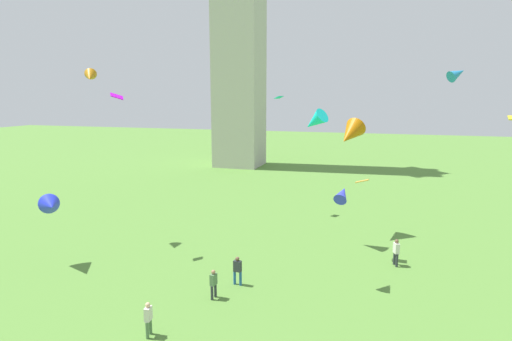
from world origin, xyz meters
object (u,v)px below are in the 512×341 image
(person_3, at_px, (214,282))
(kite_flying_2, at_px, (279,97))
(kite_flying_0, at_px, (362,181))
(person_0, at_px, (148,317))
(kite_flying_1, at_px, (350,134))
(kite_flying_9, at_px, (51,206))
(kite_flying_4, at_px, (117,96))
(person_2, at_px, (237,269))
(kite_flying_11, at_px, (90,77))
(person_1, at_px, (396,251))
(kite_flying_10, at_px, (315,121))
(kite_flying_8, at_px, (342,194))
(kite_flying_3, at_px, (457,74))

(person_3, relative_size, kite_flying_2, 1.74)
(kite_flying_0, bearing_deg, kite_flying_2, -45.88)
(person_0, distance_m, kite_flying_1, 19.67)
(person_0, relative_size, kite_flying_1, 0.53)
(kite_flying_9, bearing_deg, kite_flying_4, 1.00)
(person_2, relative_size, kite_flying_11, 1.03)
(kite_flying_2, bearing_deg, person_1, 73.00)
(person_0, xyz_separation_m, kite_flying_2, (0.70, 21.36, 9.62))
(kite_flying_10, bearing_deg, person_1, 92.75)
(person_0, height_order, person_2, person_2)
(kite_flying_0, xyz_separation_m, kite_flying_10, (-3.48, 2.02, 3.66))
(kite_flying_1, height_order, kite_flying_2, kite_flying_2)
(person_2, bearing_deg, kite_flying_0, -129.28)
(person_0, distance_m, kite_flying_0, 15.49)
(kite_flying_8, distance_m, kite_flying_9, 17.70)
(person_1, relative_size, kite_flying_2, 1.89)
(person_3, distance_m, kite_flying_0, 11.58)
(kite_flying_1, xyz_separation_m, kite_flying_3, (7.55, 3.37, 4.49))
(kite_flying_1, distance_m, kite_flying_2, 8.39)
(kite_flying_8, bearing_deg, kite_flying_0, -91.62)
(kite_flying_0, distance_m, kite_flying_10, 5.44)
(person_2, height_order, kite_flying_4, kite_flying_4)
(kite_flying_10, bearing_deg, person_2, 8.05)
(kite_flying_2, bearing_deg, kite_flying_9, -5.80)
(person_1, bearing_deg, kite_flying_4, -102.01)
(person_3, relative_size, kite_flying_0, 1.85)
(kite_flying_2, distance_m, kite_flying_3, 14.29)
(kite_flying_0, bearing_deg, person_2, 47.47)
(kite_flying_4, bearing_deg, person_2, -59.79)
(kite_flying_2, bearing_deg, kite_flying_3, 112.85)
(person_3, height_order, kite_flying_0, kite_flying_0)
(kite_flying_0, relative_size, kite_flying_10, 0.39)
(kite_flying_1, relative_size, kite_flying_10, 1.38)
(kite_flying_0, distance_m, kite_flying_9, 19.66)
(kite_flying_1, height_order, kite_flying_8, kite_flying_1)
(kite_flying_11, bearing_deg, kite_flying_1, -11.90)
(kite_flying_11, bearing_deg, person_2, -51.53)
(kite_flying_11, bearing_deg, person_0, -77.72)
(person_1, distance_m, person_2, 10.30)
(kite_flying_0, bearing_deg, kite_flying_9, 24.63)
(person_2, distance_m, kite_flying_10, 11.77)
(kite_flying_2, relative_size, kite_flying_8, 0.68)
(person_2, xyz_separation_m, kite_flying_2, (-1.40, 15.31, 9.59))
(person_1, relative_size, kite_flying_10, 0.78)
(kite_flying_9, distance_m, kite_flying_11, 9.50)
(kite_flying_1, distance_m, kite_flying_11, 19.22)
(kite_flying_9, distance_m, kite_flying_10, 18.06)
(kite_flying_9, xyz_separation_m, kite_flying_11, (-0.44, 5.07, 8.01))
(person_2, xyz_separation_m, kite_flying_8, (5.54, 1.82, 4.35))
(person_3, bearing_deg, kite_flying_3, -31.35)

